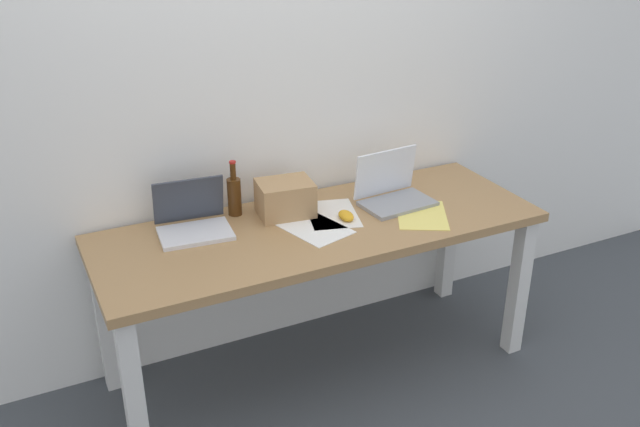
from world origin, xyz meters
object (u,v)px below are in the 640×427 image
(desk, at_px, (320,244))
(cardboard_box, at_px, (285,198))
(beer_bottle, at_px, (234,195))
(laptop_right, at_px, (393,192))
(laptop_left, at_px, (193,221))
(computer_mouse, at_px, (346,216))

(desk, height_order, cardboard_box, cardboard_box)
(cardboard_box, bearing_deg, beer_bottle, 153.90)
(laptop_right, distance_m, cardboard_box, 0.50)
(desk, xyz_separation_m, laptop_left, (-0.50, 0.17, 0.14))
(laptop_left, height_order, computer_mouse, laptop_left)
(laptop_right, relative_size, cardboard_box, 1.44)
(laptop_left, bearing_deg, beer_bottle, 21.88)
(desk, relative_size, laptop_left, 6.07)
(desk, bearing_deg, computer_mouse, -2.80)
(laptop_left, relative_size, cardboard_box, 1.35)
(laptop_right, bearing_deg, computer_mouse, -166.92)
(beer_bottle, distance_m, computer_mouse, 0.49)
(cardboard_box, bearing_deg, laptop_left, 178.42)
(laptop_left, distance_m, laptop_right, 0.90)
(laptop_right, height_order, cardboard_box, laptop_right)
(laptop_left, bearing_deg, desk, -18.33)
(beer_bottle, relative_size, computer_mouse, 2.47)
(laptop_left, xyz_separation_m, laptop_right, (0.89, -0.11, 0.01))
(desk, height_order, laptop_left, laptop_left)
(desk, height_order, computer_mouse, computer_mouse)
(desk, distance_m, cardboard_box, 0.25)
(laptop_left, bearing_deg, laptop_right, -6.94)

